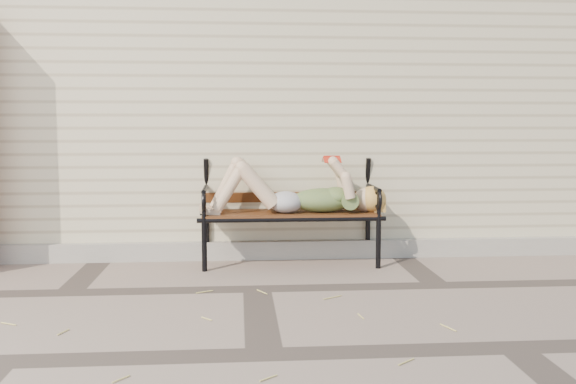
{
  "coord_description": "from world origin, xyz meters",
  "views": [
    {
      "loc": [
        -0.12,
        -4.26,
        1.11
      ],
      "look_at": [
        0.26,
        0.68,
        0.59
      ],
      "focal_mm": 40.0,
      "sensor_mm": 36.0,
      "label": 1
    }
  ],
  "objects": [
    {
      "name": "garden_bench",
      "position": [
        0.29,
        0.86,
        0.55
      ],
      "size": [
        1.52,
        0.6,
        0.98
      ],
      "color": "black",
      "rests_on": "ground"
    },
    {
      "name": "reading_woman",
      "position": [
        0.3,
        0.74,
        0.58
      ],
      "size": [
        1.43,
        0.33,
        0.45
      ],
      "color": "#0A4048",
      "rests_on": "ground"
    },
    {
      "name": "foundation_strip",
      "position": [
        0.0,
        0.97,
        0.07
      ],
      "size": [
        8.0,
        0.1,
        0.15
      ],
      "primitive_type": "cube",
      "color": "#A9A598",
      "rests_on": "ground"
    },
    {
      "name": "ground",
      "position": [
        0.0,
        0.0,
        0.0
      ],
      "size": [
        80.0,
        80.0,
        0.0
      ],
      "primitive_type": "plane",
      "color": "#7A695E",
      "rests_on": "ground"
    },
    {
      "name": "straw_scatter",
      "position": [
        -0.21,
        -0.87,
        0.01
      ],
      "size": [
        2.54,
        1.6,
        0.01
      ],
      "color": "#D0C365",
      "rests_on": "ground"
    },
    {
      "name": "house_wall",
      "position": [
        0.0,
        3.0,
        1.5
      ],
      "size": [
        8.0,
        4.0,
        3.0
      ],
      "primitive_type": "cube",
      "color": "beige",
      "rests_on": "ground"
    }
  ]
}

